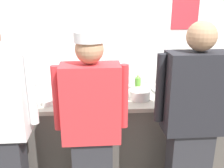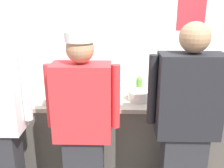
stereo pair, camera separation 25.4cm
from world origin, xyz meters
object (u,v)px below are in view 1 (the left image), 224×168
(plate_stack_rear, at_px, (140,94))
(mixing_bowl_steel, at_px, (106,89))
(chefs_knife, at_px, (7,93))
(plate_stack_front, at_px, (78,91))
(chef_far_right, at_px, (192,122))
(deli_cup, at_px, (27,88))
(sheet_tray, at_px, (178,92))
(squeeze_bottle_spare, at_px, (111,92))
(ramekin_yellow_sauce, at_px, (32,99))
(ramekin_red_sauce, at_px, (47,102))
(squeeze_bottle_primary, at_px, (138,83))
(squeeze_bottle_secondary, at_px, (90,93))
(ramekin_orange_sauce, at_px, (56,89))
(chef_center, at_px, (92,128))
(ramekin_green_sauce, at_px, (22,94))

(plate_stack_rear, xyz_separation_m, mixing_bowl_steel, (-0.34, 0.20, 0.00))
(chefs_knife, bearing_deg, plate_stack_front, -6.28)
(chef_far_right, distance_m, mixing_bowl_steel, 1.01)
(mixing_bowl_steel, bearing_deg, deli_cup, 173.01)
(sheet_tray, height_order, squeeze_bottle_spare, squeeze_bottle_spare)
(squeeze_bottle_spare, distance_m, ramekin_yellow_sauce, 0.78)
(plate_stack_rear, height_order, ramekin_red_sauce, plate_stack_rear)
(chef_far_right, distance_m, squeeze_bottle_primary, 0.88)
(plate_stack_rear, distance_m, ramekin_red_sauce, 0.92)
(mixing_bowl_steel, relative_size, squeeze_bottle_secondary, 1.95)
(mixing_bowl_steel, bearing_deg, plate_stack_rear, -30.33)
(sheet_tray, xyz_separation_m, squeeze_bottle_spare, (-0.74, -0.18, 0.08))
(ramekin_red_sauce, bearing_deg, sheet_tray, 9.66)
(plate_stack_rear, distance_m, ramekin_orange_sauce, 0.92)
(chef_center, height_order, chef_far_right, chef_far_right)
(ramekin_orange_sauce, height_order, ramekin_green_sauce, ramekin_green_sauce)
(sheet_tray, relative_size, ramekin_green_sauce, 5.12)
(chef_center, relative_size, squeeze_bottle_secondary, 8.88)
(chef_far_right, relative_size, ramekin_red_sauce, 16.27)
(ramekin_red_sauce, relative_size, ramekin_green_sauce, 1.06)
(plate_stack_front, xyz_separation_m, deli_cup, (-0.56, 0.12, -0.00))
(chef_center, relative_size, ramekin_green_sauce, 16.47)
(chef_center, distance_m, plate_stack_front, 0.74)
(chef_center, relative_size, ramekin_orange_sauce, 18.65)
(chef_center, height_order, squeeze_bottle_secondary, chef_center)
(plate_stack_rear, height_order, chefs_knife, plate_stack_rear)
(chefs_knife, bearing_deg, squeeze_bottle_primary, 0.11)
(chef_far_right, distance_m, plate_stack_front, 1.21)
(plate_stack_rear, distance_m, squeeze_bottle_spare, 0.30)
(plate_stack_rear, xyz_separation_m, sheet_tray, (0.45, 0.14, -0.04))
(chef_center, relative_size, plate_stack_rear, 7.61)
(squeeze_bottle_secondary, height_order, squeeze_bottle_spare, squeeze_bottle_spare)
(sheet_tray, xyz_separation_m, squeeze_bottle_primary, (-0.42, 0.12, 0.07))
(sheet_tray, height_order, ramekin_red_sauce, ramekin_red_sauce)
(sheet_tray, xyz_separation_m, ramekin_orange_sauce, (-1.32, 0.16, 0.01))
(ramekin_red_sauce, bearing_deg, squeeze_bottle_primary, 20.71)
(mixing_bowl_steel, relative_size, ramekin_yellow_sauce, 3.52)
(ramekin_yellow_sauce, relative_size, ramekin_orange_sauce, 1.17)
(squeeze_bottle_primary, bearing_deg, ramekin_green_sauce, -175.32)
(mixing_bowl_steel, height_order, squeeze_bottle_secondary, squeeze_bottle_secondary)
(plate_stack_front, relative_size, ramekin_red_sauce, 1.91)
(squeeze_bottle_spare, relative_size, ramekin_yellow_sauce, 1.96)
(chef_center, relative_size, deli_cup, 18.11)
(plate_stack_front, bearing_deg, ramekin_red_sauce, -136.32)
(mixing_bowl_steel, xyz_separation_m, ramekin_orange_sauce, (-0.54, 0.11, -0.03))
(squeeze_bottle_secondary, bearing_deg, plate_stack_rear, 3.68)
(mixing_bowl_steel, xyz_separation_m, ramekin_yellow_sauce, (-0.73, -0.18, -0.03))
(chefs_knife, bearing_deg, plate_stack_rear, -10.59)
(plate_stack_front, height_order, ramekin_green_sauce, plate_stack_front)
(squeeze_bottle_spare, xyz_separation_m, chefs_knife, (-1.10, 0.30, -0.09))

